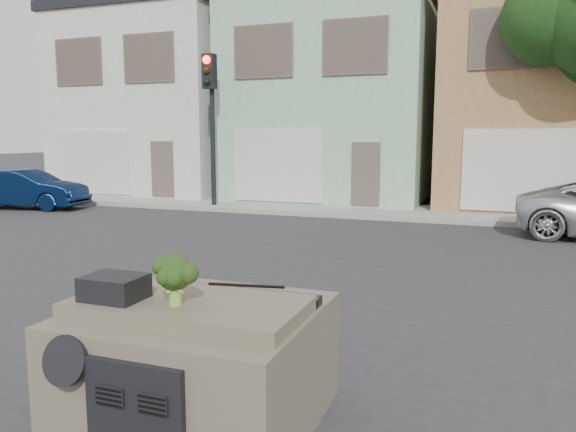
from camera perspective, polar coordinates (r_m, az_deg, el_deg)
The scene contains 11 objects.
ground_plane at distance 7.84m, azimuth 2.03°, elevation -10.12°, with size 120.00×120.00×0.00m, color #303033.
sidewalk at distance 17.88m, azimuth 12.67°, elevation 0.33°, with size 40.00×3.00×0.15m, color gray.
townhouse_white at distance 25.39m, azimuth -11.58°, elevation 11.00°, with size 7.20×8.20×7.55m, color silver.
townhouse_mint at distance 22.38m, azimuth 5.31°, elevation 11.53°, with size 7.20×8.20×7.55m, color #95C19F.
townhouse_tan at distance 21.67m, azimuth 25.20°, elevation 10.91°, with size 7.20×8.20×7.55m, color #A5784A.
navy_sedan at distance 20.96m, azimuth -24.82°, elevation 0.70°, with size 1.38×3.95×1.30m, color #061635.
traffic_signal at distance 18.77m, azimuth -7.80°, elevation 8.40°, with size 0.40×0.40×5.10m, color black.
car_dashboard at distance 5.06m, azimuth -9.02°, elevation -14.01°, with size 2.00×1.80×1.12m, color #655C49.
instrument_hump at distance 4.88m, azimuth -17.23°, elevation -6.94°, with size 0.48×0.38×0.20m, color black.
wiper_arm at distance 5.07m, azimuth -4.26°, elevation -7.05°, with size 0.70×0.03×0.02m, color black.
broccoli at distance 4.56m, azimuth -11.43°, elevation -6.38°, with size 0.34×0.34×0.42m, color #1C320F.
Camera 1 is at (2.33, -7.07, 2.46)m, focal length 35.00 mm.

